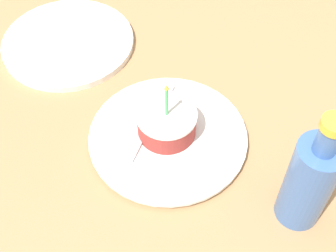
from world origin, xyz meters
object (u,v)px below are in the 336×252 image
side_plate (68,42)px  bottle (310,181)px  plate (168,137)px  fork (153,115)px  cake_slice (168,125)px

side_plate → bottle: bearing=-158.5°
plate → fork: (0.05, 0.01, 0.01)m
plate → cake_slice: bearing=-22.1°
fork → cake_slice: bearing=-171.0°
bottle → side_plate: (0.50, 0.20, -0.08)m
plate → bottle: bearing=-149.6°
bottle → side_plate: bottle is taller
cake_slice → plate: bearing=157.9°
cake_slice → fork: cake_slice is taller
fork → bottle: size_ratio=0.65×
plate → side_plate: size_ratio=1.02×
cake_slice → side_plate: bearing=15.0°
plate → side_plate: plate is taller
cake_slice → bottle: size_ratio=0.52×
fork → side_plate: size_ratio=0.54×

